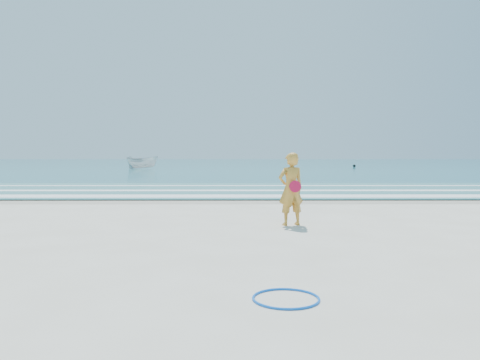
{
  "coord_description": "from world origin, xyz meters",
  "views": [
    {
      "loc": [
        0.56,
        -7.56,
        1.61
      ],
      "look_at": [
        0.6,
        4.0,
        1.0
      ],
      "focal_mm": 35.0,
      "sensor_mm": 36.0,
      "label": 1
    }
  ],
  "objects": [
    {
      "name": "ground",
      "position": [
        0.0,
        0.0,
        0.0
      ],
      "size": [
        400.0,
        400.0,
        0.0
      ],
      "primitive_type": "plane",
      "color": "silver",
      "rests_on": "ground"
    },
    {
      "name": "wet_sand",
      "position": [
        0.0,
        9.0,
        0.0
      ],
      "size": [
        400.0,
        2.4,
        0.0
      ],
      "primitive_type": "cube",
      "color": "#B2A893",
      "rests_on": "ground"
    },
    {
      "name": "ocean",
      "position": [
        0.0,
        105.0,
        0.02
      ],
      "size": [
        400.0,
        190.0,
        0.04
      ],
      "primitive_type": "cube",
      "color": "#19727F",
      "rests_on": "ground"
    },
    {
      "name": "shallow",
      "position": [
        0.0,
        14.0,
        0.04
      ],
      "size": [
        400.0,
        10.0,
        0.01
      ],
      "primitive_type": "cube",
      "color": "#59B7AD",
      "rests_on": "ocean"
    },
    {
      "name": "foam_near",
      "position": [
        0.0,
        10.3,
        0.05
      ],
      "size": [
        400.0,
        1.4,
        0.01
      ],
      "primitive_type": "cube",
      "color": "white",
      "rests_on": "shallow"
    },
    {
      "name": "foam_mid",
      "position": [
        0.0,
        13.2,
        0.05
      ],
      "size": [
        400.0,
        0.9,
        0.01
      ],
      "primitive_type": "cube",
      "color": "white",
      "rests_on": "shallow"
    },
    {
      "name": "foam_far",
      "position": [
        0.0,
        16.5,
        0.05
      ],
      "size": [
        400.0,
        0.6,
        0.01
      ],
      "primitive_type": "cube",
      "color": "white",
      "rests_on": "shallow"
    },
    {
      "name": "hoop",
      "position": [
        1.09,
        -2.43,
        0.01
      ],
      "size": [
        0.96,
        0.96,
        0.03
      ],
      "primitive_type": "torus",
      "rotation": [
        0.0,
        0.0,
        -0.31
      ],
      "color": "blue",
      "rests_on": "ground"
    },
    {
      "name": "boat",
      "position": [
        -10.82,
        47.72,
        0.82
      ],
      "size": [
        4.28,
        2.5,
        1.55
      ],
      "primitive_type": "imported",
      "rotation": [
        0.0,
        0.0,
        1.31
      ],
      "color": "silver",
      "rests_on": "ocean"
    },
    {
      "name": "buoy",
      "position": [
        16.06,
        54.92,
        0.24
      ],
      "size": [
        0.39,
        0.39,
        0.39
      ],
      "primitive_type": "sphere",
      "color": "black",
      "rests_on": "ocean"
    },
    {
      "name": "woman",
      "position": [
        1.76,
        3.15,
        0.84
      ],
      "size": [
        0.71,
        0.58,
        1.67
      ],
      "color": "gold",
      "rests_on": "ground"
    }
  ]
}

